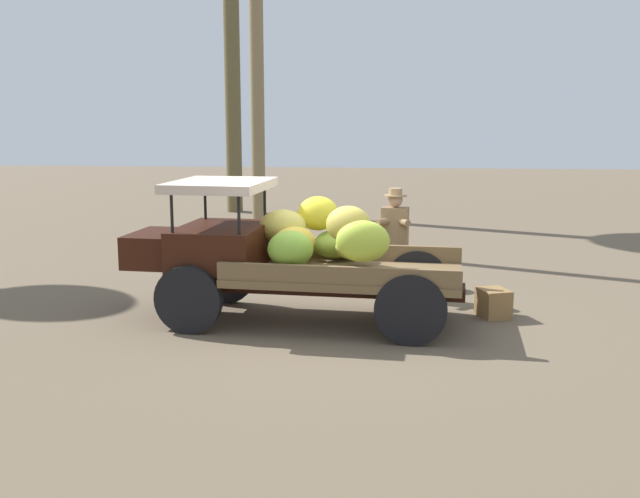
# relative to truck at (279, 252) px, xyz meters

# --- Properties ---
(ground_plane) EXTENTS (60.00, 60.00, 0.00)m
(ground_plane) POSITION_rel_truck_xyz_m (-0.70, 0.15, -0.93)
(ground_plane) COLOR brown
(truck) EXTENTS (4.55, 2.05, 1.88)m
(truck) POSITION_rel_truck_xyz_m (0.00, 0.00, 0.00)
(truck) COLOR #33140A
(truck) RESTS_ON ground
(farmer) EXTENTS (0.52, 0.48, 1.66)m
(farmer) POSITION_rel_truck_xyz_m (-1.54, -1.49, 0.01)
(farmer) COLOR olive
(farmer) RESTS_ON ground
(wooden_crate) EXTENTS (0.49, 0.54, 0.39)m
(wooden_crate) POSITION_rel_truck_xyz_m (-2.90, -0.43, -0.74)
(wooden_crate) COLOR olive
(wooden_crate) RESTS_ON ground
(loose_banana_bunch) EXTENTS (0.61, 0.63, 0.34)m
(loose_banana_bunch) POSITION_rel_truck_xyz_m (-2.36, -1.97, -0.76)
(loose_banana_bunch) COLOR #92B32D
(loose_banana_bunch) RESTS_ON ground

